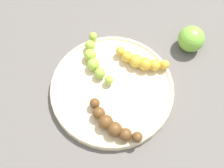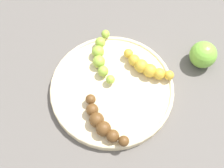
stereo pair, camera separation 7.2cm
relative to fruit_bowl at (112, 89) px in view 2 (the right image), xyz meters
The scene contains 6 objects.
ground_plane 0.01m from the fruit_bowl, ahead, with size 2.40×2.40×0.00m, color #56514C.
fruit_bowl is the anchor object (origin of this frame).
banana_green 0.09m from the fruit_bowl, 139.52° to the left, with size 0.10×0.13×0.03m.
banana_overripe 0.10m from the fruit_bowl, 72.75° to the right, with size 0.14×0.08×0.03m.
banana_spotted 0.10m from the fruit_bowl, 59.94° to the left, with size 0.14×0.05×0.03m.
apple_green 0.24m from the fruit_bowl, 50.84° to the left, with size 0.07×0.07×0.07m, color #72B238.
Camera 2 is at (0.17, -0.28, 0.68)m, focal length 49.03 mm.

